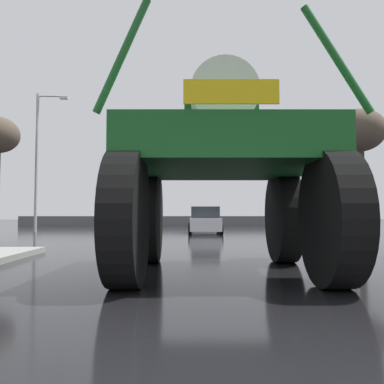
% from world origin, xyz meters
% --- Properties ---
extents(ground_plane, '(120.00, 120.00, 0.00)m').
position_xyz_m(ground_plane, '(0.00, 18.00, 0.00)').
color(ground_plane, black).
extents(oversize_sprayer, '(4.24, 5.44, 4.41)m').
position_xyz_m(oversize_sprayer, '(0.51, 5.17, 1.92)').
color(oversize_sprayer, black).
rests_on(oversize_sprayer, ground).
extents(sedan_ahead, '(2.00, 4.16, 1.52)m').
position_xyz_m(sedan_ahead, '(1.20, 20.40, 0.71)').
color(sedan_ahead, silver).
rests_on(sedan_ahead, ground).
extents(traffic_signal_near_right, '(0.24, 0.54, 3.38)m').
position_xyz_m(traffic_signal_near_right, '(5.17, 9.95, 2.46)').
color(traffic_signal_near_right, '#A8AAAF').
rests_on(traffic_signal_near_right, ground).
extents(streetlight_far_left, '(1.98, 0.24, 8.73)m').
position_xyz_m(streetlight_far_left, '(-9.10, 22.77, 4.83)').
color(streetlight_far_left, '#A8AAAF').
rests_on(streetlight_far_left, ground).
extents(bare_tree_right, '(2.91, 2.91, 7.19)m').
position_xyz_m(bare_tree_right, '(10.19, 20.10, 5.81)').
color(bare_tree_right, '#473828').
rests_on(bare_tree_right, ground).
extents(roadside_barrier, '(30.35, 0.24, 0.90)m').
position_xyz_m(roadside_barrier, '(0.00, 35.18, 0.45)').
color(roadside_barrier, '#59595B').
rests_on(roadside_barrier, ground).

